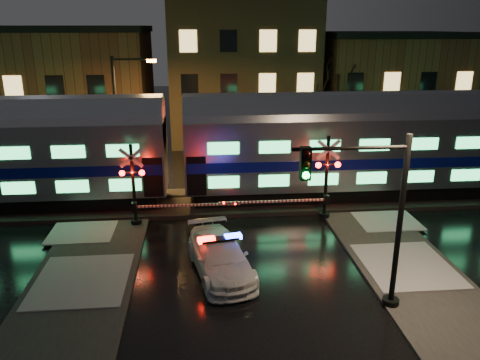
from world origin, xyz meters
name	(u,v)px	position (x,y,z in m)	size (l,w,h in m)	color
ground	(242,242)	(0.00, 0.00, 0.00)	(120.00, 120.00, 0.00)	black
ballast	(233,201)	(0.00, 5.00, 0.12)	(90.00, 4.20, 0.24)	black
sidewalk_left	(61,329)	(-6.50, -6.00, 0.06)	(4.00, 20.00, 0.12)	#2D2D2D
sidewalk_right	(443,308)	(6.50, -6.00, 0.06)	(4.00, 20.00, 0.12)	#2D2D2D
building_left	(65,87)	(-13.00, 22.00, 4.50)	(14.00, 10.00, 9.00)	brown
building_mid	(240,70)	(2.00, 22.50, 5.75)	(12.00, 11.00, 11.50)	brown
building_right	(384,87)	(15.00, 22.00, 4.25)	(12.00, 10.00, 8.50)	brown
train	(175,146)	(-3.11, 5.00, 3.38)	(51.00, 3.12, 5.92)	black
police_car	(220,256)	(-1.13, -2.68, 0.73)	(2.95, 5.27, 1.61)	white
crossing_signal_right	(319,186)	(4.14, 2.31, 1.81)	(6.16, 0.67, 4.36)	black
crossing_signal_left	(141,193)	(-4.70, 2.31, 1.72)	(5.86, 0.66, 4.15)	black
traffic_light	(372,222)	(3.77, -5.66, 3.32)	(4.04, 0.72, 6.25)	black
streetlight	(121,113)	(-6.43, 9.00, 4.51)	(2.62, 0.27, 7.83)	black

